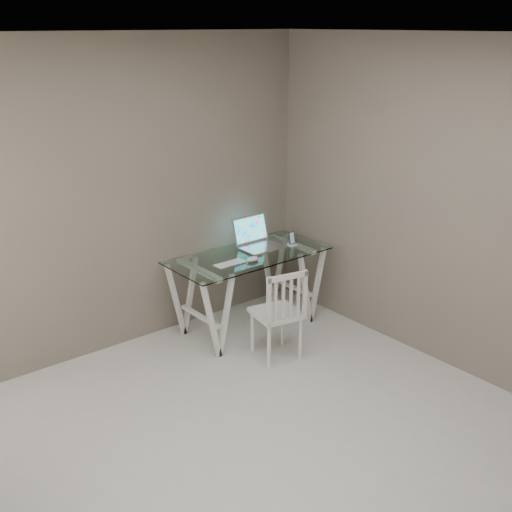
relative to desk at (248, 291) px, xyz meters
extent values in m
plane|color=#B9B7B1|center=(-1.11, -1.77, -0.38)|extent=(4.50, 4.50, 0.00)
cube|color=white|center=(-1.11, -1.77, 2.32)|extent=(4.00, 4.50, 0.02)
cube|color=#6E6256|center=(-1.11, 0.48, 0.97)|extent=(4.00, 0.02, 2.70)
cube|color=#6E6256|center=(0.89, -1.77, 0.97)|extent=(0.02, 4.50, 2.70)
cube|color=silver|center=(0.00, 0.00, 0.36)|extent=(1.50, 0.70, 0.01)
cube|color=silver|center=(-0.55, 0.00, -0.02)|extent=(0.24, 0.62, 0.72)
cube|color=silver|center=(0.55, 0.00, -0.02)|extent=(0.24, 0.62, 0.72)
cube|color=silver|center=(-0.15, -0.58, 0.02)|extent=(0.45, 0.45, 0.04)
cylinder|color=silver|center=(-0.33, -0.70, -0.19)|extent=(0.03, 0.03, 0.39)
cylinder|color=silver|center=(-0.03, -0.76, -0.19)|extent=(0.03, 0.03, 0.39)
cylinder|color=silver|center=(-0.27, -0.40, -0.19)|extent=(0.03, 0.03, 0.39)
cylinder|color=silver|center=(0.03, -0.46, -0.19)|extent=(0.03, 0.03, 0.39)
cube|color=silver|center=(-0.19, -0.76, 0.24)|extent=(0.38, 0.10, 0.43)
cube|color=silver|center=(0.21, 0.06, 0.37)|extent=(0.40, 0.28, 0.02)
cube|color=#19D899|center=(0.21, 0.23, 0.51)|extent=(0.40, 0.08, 0.26)
cube|color=silver|center=(-0.29, -0.09, 0.37)|extent=(0.29, 0.13, 0.01)
ellipsoid|color=silver|center=(-0.08, -0.16, 0.38)|extent=(0.12, 0.07, 0.04)
cube|color=white|center=(0.48, -0.07, 0.37)|extent=(0.07, 0.07, 0.02)
cube|color=black|center=(0.48, -0.06, 0.44)|extent=(0.06, 0.03, 0.12)
camera|label=1|loc=(-3.44, -4.36, 2.38)|focal=45.00mm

